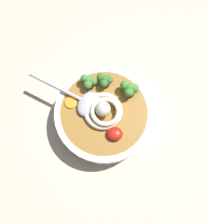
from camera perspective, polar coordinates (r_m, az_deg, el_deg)
name	(u,v)px	position (r cm, az deg, el deg)	size (l,w,h in cm)	color
table_slab	(109,116)	(62.91, 1.22, -0.93)	(100.10, 100.10, 3.12)	#BCB29E
soup_bowl	(104,115)	(58.18, 0.00, -0.76)	(21.99, 21.99, 5.89)	white
noodle_pile	(104,111)	(54.28, -0.07, 0.29)	(9.46, 9.27, 3.80)	beige
soup_spoon	(83,100)	(55.58, -4.80, 2.63)	(17.29, 9.27, 1.60)	#B7B7BC
chili_sauce_dollop	(115,134)	(53.59, 2.41, -4.94)	(3.38, 3.04, 1.52)	#B2190F
broccoli_floret_near_spoon	(129,88)	(55.23, 5.75, 5.31)	(4.21, 3.63, 3.33)	#7A9E60
broccoli_floret_left	(88,81)	(55.92, -3.53, 6.95)	(3.79, 3.26, 3.00)	#7A9E60
broccoli_floret_center	(104,80)	(55.98, 0.10, 7.25)	(3.70, 3.18, 2.92)	#7A9E60
carrot_slice_extra_a	(71,103)	(56.32, -7.39, 2.12)	(2.68, 2.68, 0.40)	orange
carrot_slice_beside_chili	(110,102)	(55.94, 1.27, 2.37)	(2.10, 2.10, 0.42)	orange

